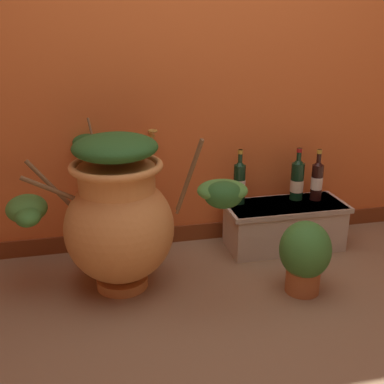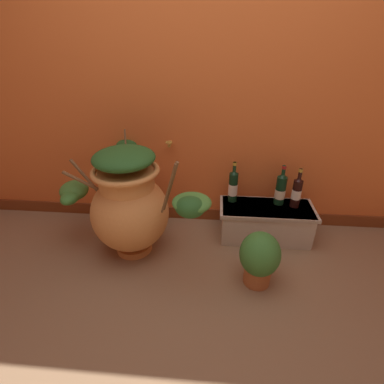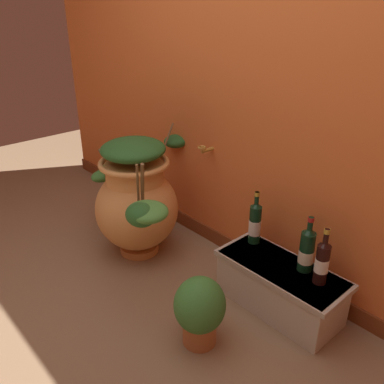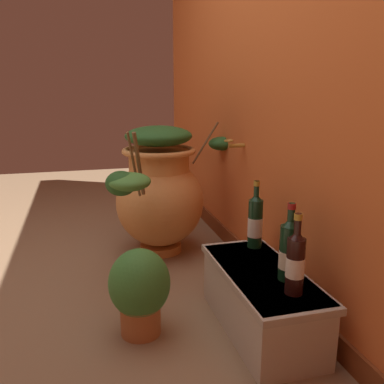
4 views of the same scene
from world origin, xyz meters
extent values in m
plane|color=#896B4C|center=(0.00, 0.00, 0.00)|extent=(7.00, 7.00, 0.00)
cube|color=#D6662D|center=(0.00, 1.20, 1.30)|extent=(4.40, 0.20, 2.60)
cube|color=brown|center=(0.00, 1.10, 0.05)|extent=(4.40, 0.02, 0.11)
cylinder|color=#B28433|center=(-0.30, 1.05, 0.72)|extent=(0.02, 0.10, 0.02)
torus|color=#B28433|center=(-0.30, 1.00, 0.75)|extent=(0.06, 0.06, 0.01)
cylinder|color=#D68E4C|center=(-0.54, 0.63, 0.03)|extent=(0.27, 0.27, 0.05)
ellipsoid|color=#D68E4C|center=(-0.54, 0.63, 0.33)|extent=(0.56, 0.56, 0.56)
cylinder|color=#D68E4C|center=(-0.54, 0.63, 0.60)|extent=(0.38, 0.38, 0.14)
torus|color=#D68E4C|center=(-0.54, 0.63, 0.67)|extent=(0.46, 0.46, 0.04)
cylinder|color=brown|center=(-0.86, 0.63, 0.57)|extent=(0.26, 0.03, 0.15)
ellipsoid|color=#387A33|center=(-0.97, 0.63, 0.44)|extent=(0.12, 0.18, 0.09)
cylinder|color=brown|center=(-0.21, 0.43, 0.64)|extent=(0.12, 0.08, 0.38)
ellipsoid|color=#235623|center=(-0.07, 0.34, 0.58)|extent=(0.18, 0.16, 0.13)
cylinder|color=brown|center=(-0.63, 0.96, 0.69)|extent=(0.06, 0.20, 0.27)
ellipsoid|color=#235623|center=(-0.66, 1.08, 0.68)|extent=(0.17, 0.18, 0.09)
cylinder|color=brown|center=(-0.86, 0.70, 0.57)|extent=(0.22, 0.07, 0.25)
ellipsoid|color=#428438|center=(-0.99, 0.73, 0.44)|extent=(0.20, 0.23, 0.13)
cylinder|color=brown|center=(-0.21, 0.45, 0.65)|extent=(0.13, 0.08, 0.37)
ellipsoid|color=#428438|center=(-0.07, 0.38, 0.59)|extent=(0.24, 0.22, 0.09)
ellipsoid|color=#235623|center=(-0.54, 0.63, 0.76)|extent=(0.42, 0.42, 0.12)
cube|color=beige|center=(0.48, 0.88, 0.14)|extent=(0.70, 0.31, 0.28)
cube|color=#AEA592|center=(0.48, 0.88, 0.27)|extent=(0.74, 0.33, 0.03)
cylinder|color=black|center=(0.70, 0.91, 0.39)|extent=(0.07, 0.07, 0.22)
cone|color=black|center=(0.70, 0.91, 0.52)|extent=(0.07, 0.07, 0.04)
cylinder|color=black|center=(0.70, 0.91, 0.55)|extent=(0.03, 0.03, 0.10)
cylinder|color=#B7932D|center=(0.70, 0.91, 0.59)|extent=(0.03, 0.03, 0.02)
cylinder|color=white|center=(0.70, 0.91, 0.39)|extent=(0.07, 0.07, 0.08)
cylinder|color=black|center=(0.58, 0.95, 0.40)|extent=(0.08, 0.08, 0.23)
cone|color=black|center=(0.58, 0.95, 0.53)|extent=(0.08, 0.08, 0.04)
cylinder|color=black|center=(0.58, 0.95, 0.56)|extent=(0.03, 0.03, 0.10)
cylinder|color=maroon|center=(0.58, 0.95, 0.60)|extent=(0.03, 0.03, 0.02)
cylinder|color=beige|center=(0.58, 0.95, 0.37)|extent=(0.08, 0.08, 0.07)
cylinder|color=black|center=(0.21, 0.96, 0.40)|extent=(0.07, 0.07, 0.24)
cone|color=black|center=(0.21, 0.96, 0.53)|extent=(0.07, 0.07, 0.04)
cylinder|color=black|center=(0.21, 0.96, 0.57)|extent=(0.03, 0.03, 0.10)
cylinder|color=#B7932D|center=(0.21, 0.96, 0.61)|extent=(0.03, 0.03, 0.02)
cylinder|color=white|center=(0.21, 0.96, 0.39)|extent=(0.07, 0.07, 0.10)
cylinder|color=#B26638|center=(0.37, 0.36, 0.08)|extent=(0.18, 0.18, 0.15)
torus|color=#A45D33|center=(0.37, 0.36, 0.14)|extent=(0.20, 0.20, 0.02)
ellipsoid|color=#387A33|center=(0.37, 0.36, 0.24)|extent=(0.26, 0.27, 0.30)
camera|label=1|loc=(-0.68, -1.65, 1.34)|focal=45.14mm
camera|label=2|loc=(0.06, -1.10, 1.47)|focal=27.07mm
camera|label=3|loc=(1.54, -0.74, 1.63)|focal=38.31mm
camera|label=4|loc=(2.00, 0.15, 1.05)|focal=38.78mm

